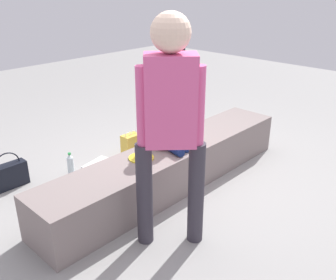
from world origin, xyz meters
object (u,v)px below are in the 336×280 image
at_px(adult_standing, 171,116).
at_px(water_bottle_near_gift, 71,164).
at_px(gift_bag, 131,146).
at_px(water_bottle_far_side, 191,137).
at_px(handbag_black_leather, 9,175).
at_px(child_seated, 168,126).
at_px(cake_box_white, 103,170).
at_px(cake_plate, 141,156).

distance_m(adult_standing, water_bottle_near_gift, 1.70).
relative_size(gift_bag, water_bottle_far_side, 1.52).
distance_m(water_bottle_near_gift, handbag_black_leather, 0.58).
distance_m(gift_bag, handbag_black_leather, 1.27).
bearing_deg(water_bottle_far_side, handbag_black_leather, 163.49).
bearing_deg(water_bottle_far_side, child_seated, -151.66).
relative_size(cake_box_white, handbag_black_leather, 0.85).
xyz_separation_m(adult_standing, water_bottle_far_side, (1.49, 1.06, -0.91)).
bearing_deg(child_seated, handbag_black_leather, 134.24).
distance_m(cake_plate, handbag_black_leather, 1.32).
xyz_separation_m(gift_bag, cake_box_white, (-0.49, -0.13, -0.07)).
bearing_deg(adult_standing, gift_bag, 60.01).
height_order(adult_standing, cake_box_white, adult_standing).
relative_size(child_seated, adult_standing, 0.29).
bearing_deg(cake_box_white, gift_bag, 14.95).
relative_size(adult_standing, handbag_black_leather, 4.65).
bearing_deg(cake_plate, cake_box_white, 89.30).
relative_size(cake_plate, gift_bag, 0.73).
bearing_deg(gift_bag, water_bottle_near_gift, 167.61).
distance_m(cake_box_white, handbag_black_leather, 0.88).
distance_m(water_bottle_near_gift, water_bottle_far_side, 1.47).
distance_m(gift_bag, water_bottle_near_gift, 0.70).
bearing_deg(cake_box_white, handbag_black_leather, 147.37).
distance_m(gift_bag, water_bottle_far_side, 0.78).
relative_size(water_bottle_far_side, handbag_black_leather, 0.57).
distance_m(cake_plate, gift_bag, 0.92).
xyz_separation_m(water_bottle_near_gift, water_bottle_far_side, (1.42, -0.39, -0.01)).
xyz_separation_m(child_seated, cake_plate, (-0.32, 0.02, -0.19)).
bearing_deg(child_seated, adult_standing, -135.24).
distance_m(child_seated, cake_box_white, 0.87).
relative_size(child_seated, handbag_black_leather, 1.36).
bearing_deg(adult_standing, cake_plate, 66.48).
height_order(adult_standing, water_bottle_far_side, adult_standing).
height_order(cake_plate, handbag_black_leather, cake_plate).
xyz_separation_m(gift_bag, water_bottle_far_side, (0.74, -0.24, -0.04)).
xyz_separation_m(water_bottle_far_side, handbag_black_leather, (-1.96, 0.58, 0.03)).
bearing_deg(child_seated, water_bottle_near_gift, 119.58).
distance_m(adult_standing, cake_plate, 0.86).
xyz_separation_m(gift_bag, water_bottle_near_gift, (-0.68, 0.15, -0.03)).
relative_size(adult_standing, water_bottle_near_gift, 7.11).
height_order(cake_plate, water_bottle_far_side, cake_plate).
xyz_separation_m(water_bottle_near_gift, handbag_black_leather, (-0.54, 0.19, 0.02)).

